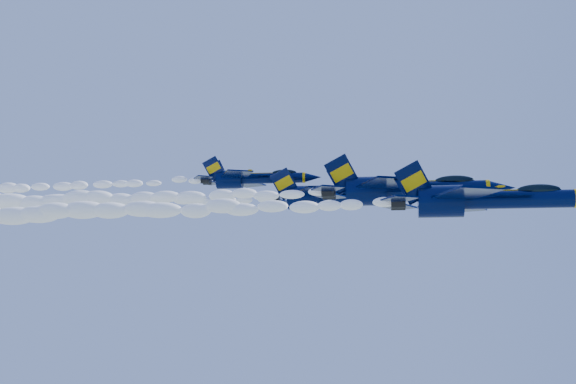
# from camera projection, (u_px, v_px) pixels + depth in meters

# --- Properties ---
(jet_lead) EXTENTS (18.85, 15.47, 7.01)m
(jet_lead) POSITION_uv_depth(u_px,v_px,m) (483.00, 199.00, 71.49)
(jet_lead) COLOR black
(smoke_trail_jet_lead) EXTENTS (56.01, 2.55, 2.30)m
(smoke_trail_jet_lead) POSITION_uv_depth(u_px,v_px,m) (95.00, 212.00, 75.87)
(smoke_trail_jet_lead) COLOR white
(jet_second) EXTENTS (19.34, 15.87, 7.19)m
(jet_second) POSITION_uv_depth(u_px,v_px,m) (405.00, 189.00, 81.08)
(jet_second) COLOR black
(smoke_trail_jet_second) EXTENTS (56.01, 2.62, 2.36)m
(smoke_trail_jet_second) POSITION_uv_depth(u_px,v_px,m) (62.00, 201.00, 85.49)
(smoke_trail_jet_second) COLOR white
(jet_third) EXTENTS (18.11, 14.85, 6.73)m
(jet_third) POSITION_uv_depth(u_px,v_px,m) (335.00, 196.00, 94.32)
(jet_third) COLOR black
(smoke_trail_jet_third) EXTENTS (56.01, 2.45, 2.21)m
(smoke_trail_jet_third) POSITION_uv_depth(u_px,v_px,m) (45.00, 206.00, 98.67)
(smoke_trail_jet_third) COLOR white
(jet_fourth) EXTENTS (15.00, 12.31, 5.58)m
(jet_fourth) POSITION_uv_depth(u_px,v_px,m) (253.00, 178.00, 99.68)
(jet_fourth) COLOR black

